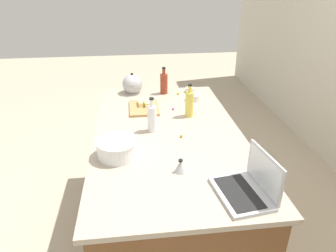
{
  "coord_description": "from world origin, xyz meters",
  "views": [
    {
      "loc": [
        1.84,
        -0.22,
        1.88
      ],
      "look_at": [
        0.0,
        0.0,
        0.95
      ],
      "focal_mm": 32.9,
      "sensor_mm": 36.0,
      "label": 1
    }
  ],
  "objects_px": {
    "laptop": "(249,186)",
    "butter_stick_left": "(141,103)",
    "kitchen_timer": "(180,166)",
    "bottle_oil": "(189,104)",
    "butter_stick_right": "(146,103)",
    "ramekin_medium": "(193,97)",
    "ramekin_small": "(190,90)",
    "cutting_board": "(144,108)",
    "bottle_soy": "(164,83)",
    "mixing_bowl_large": "(117,148)",
    "kettle": "(132,84)",
    "bottle_vinegar": "(152,118)"
  },
  "relations": [
    {
      "from": "ramekin_medium",
      "to": "kitchen_timer",
      "type": "relative_size",
      "value": 1.35
    },
    {
      "from": "butter_stick_left",
      "to": "kettle",
      "type": "bearing_deg",
      "value": -169.95
    },
    {
      "from": "mixing_bowl_large",
      "to": "bottle_oil",
      "type": "xyz_separation_m",
      "value": [
        -0.51,
        0.52,
        0.05
      ]
    },
    {
      "from": "bottle_soy",
      "to": "bottle_oil",
      "type": "bearing_deg",
      "value": 14.94
    },
    {
      "from": "ramekin_medium",
      "to": "ramekin_small",
      "type": "bearing_deg",
      "value": 177.11
    },
    {
      "from": "bottle_soy",
      "to": "kettle",
      "type": "bearing_deg",
      "value": -99.61
    },
    {
      "from": "laptop",
      "to": "mixing_bowl_large",
      "type": "bearing_deg",
      "value": -123.61
    },
    {
      "from": "laptop",
      "to": "butter_stick_left",
      "type": "distance_m",
      "value": 1.26
    },
    {
      "from": "kettle",
      "to": "butter_stick_right",
      "type": "xyz_separation_m",
      "value": [
        0.35,
        0.1,
        -0.04
      ]
    },
    {
      "from": "bottle_soy",
      "to": "butter_stick_right",
      "type": "bearing_deg",
      "value": -30.13
    },
    {
      "from": "bottle_vinegar",
      "to": "cutting_board",
      "type": "height_order",
      "value": "bottle_vinegar"
    },
    {
      "from": "mixing_bowl_large",
      "to": "bottle_vinegar",
      "type": "xyz_separation_m",
      "value": [
        -0.3,
        0.23,
        0.04
      ]
    },
    {
      "from": "bottle_oil",
      "to": "cutting_board",
      "type": "xyz_separation_m",
      "value": [
        -0.18,
        -0.33,
        -0.09
      ]
    },
    {
      "from": "cutting_board",
      "to": "mixing_bowl_large",
      "type": "bearing_deg",
      "value": -15.43
    },
    {
      "from": "butter_stick_right",
      "to": "ramekin_medium",
      "type": "relative_size",
      "value": 1.06
    },
    {
      "from": "bottle_soy",
      "to": "butter_stick_left",
      "type": "xyz_separation_m",
      "value": [
        0.29,
        -0.22,
        -0.06
      ]
    },
    {
      "from": "butter_stick_left",
      "to": "ramekin_small",
      "type": "bearing_deg",
      "value": 122.59
    },
    {
      "from": "laptop",
      "to": "bottle_soy",
      "type": "distance_m",
      "value": 1.48
    },
    {
      "from": "mixing_bowl_large",
      "to": "ramekin_small",
      "type": "relative_size",
      "value": 3.04
    },
    {
      "from": "mixing_bowl_large",
      "to": "bottle_soy",
      "type": "height_order",
      "value": "bottle_soy"
    },
    {
      "from": "mixing_bowl_large",
      "to": "kettle",
      "type": "distance_m",
      "value": 1.08
    },
    {
      "from": "bottle_soy",
      "to": "butter_stick_left",
      "type": "distance_m",
      "value": 0.37
    },
    {
      "from": "bottle_oil",
      "to": "kitchen_timer",
      "type": "distance_m",
      "value": 0.74
    },
    {
      "from": "bottle_soy",
      "to": "bottle_oil",
      "type": "distance_m",
      "value": 0.53
    },
    {
      "from": "mixing_bowl_large",
      "to": "ramekin_small",
      "type": "xyz_separation_m",
      "value": [
        -1.03,
        0.63,
        -0.04
      ]
    },
    {
      "from": "laptop",
      "to": "ramekin_small",
      "type": "relative_size",
      "value": 4.2
    },
    {
      "from": "bottle_vinegar",
      "to": "ramekin_medium",
      "type": "distance_m",
      "value": 0.65
    },
    {
      "from": "kettle",
      "to": "kitchen_timer",
      "type": "xyz_separation_m",
      "value": [
        1.27,
        0.24,
        -0.04
      ]
    },
    {
      "from": "kettle",
      "to": "bottle_soy",
      "type": "bearing_deg",
      "value": 80.39
    },
    {
      "from": "bottle_soy",
      "to": "kitchen_timer",
      "type": "relative_size",
      "value": 3.12
    },
    {
      "from": "cutting_board",
      "to": "ramekin_medium",
      "type": "relative_size",
      "value": 2.98
    },
    {
      "from": "ramekin_medium",
      "to": "butter_stick_left",
      "type": "bearing_deg",
      "value": -78.85
    },
    {
      "from": "bottle_oil",
      "to": "kitchen_timer",
      "type": "xyz_separation_m",
      "value": [
        0.71,
        -0.18,
        -0.07
      ]
    },
    {
      "from": "kitchen_timer",
      "to": "bottle_oil",
      "type": "bearing_deg",
      "value": 165.95
    },
    {
      "from": "mixing_bowl_large",
      "to": "bottle_oil",
      "type": "distance_m",
      "value": 0.73
    },
    {
      "from": "mixing_bowl_large",
      "to": "cutting_board",
      "type": "bearing_deg",
      "value": 164.57
    },
    {
      "from": "kitchen_timer",
      "to": "bottle_vinegar",
      "type": "bearing_deg",
      "value": -167.02
    },
    {
      "from": "bottle_oil",
      "to": "butter_stick_left",
      "type": "height_order",
      "value": "bottle_oil"
    },
    {
      "from": "bottle_soy",
      "to": "ramekin_small",
      "type": "height_order",
      "value": "bottle_soy"
    },
    {
      "from": "cutting_board",
      "to": "ramekin_medium",
      "type": "height_order",
      "value": "ramekin_medium"
    },
    {
      "from": "kitchen_timer",
      "to": "laptop",
      "type": "bearing_deg",
      "value": 52.82
    },
    {
      "from": "bottle_vinegar",
      "to": "butter_stick_left",
      "type": "xyz_separation_m",
      "value": [
        -0.43,
        -0.06,
        -0.06
      ]
    },
    {
      "from": "ramekin_medium",
      "to": "kitchen_timer",
      "type": "height_order",
      "value": "kitchen_timer"
    },
    {
      "from": "bottle_oil",
      "to": "cutting_board",
      "type": "distance_m",
      "value": 0.39
    },
    {
      "from": "bottle_oil",
      "to": "bottle_vinegar",
      "type": "relative_size",
      "value": 1.04
    },
    {
      "from": "cutting_board",
      "to": "ramekin_small",
      "type": "xyz_separation_m",
      "value": [
        -0.34,
        0.44,
        0.01
      ]
    },
    {
      "from": "ramekin_small",
      "to": "ramekin_medium",
      "type": "xyz_separation_m",
      "value": [
        0.2,
        -0.01,
        0.01
      ]
    },
    {
      "from": "butter_stick_left",
      "to": "mixing_bowl_large",
      "type": "bearing_deg",
      "value": -12.84
    },
    {
      "from": "butter_stick_right",
      "to": "kitchen_timer",
      "type": "relative_size",
      "value": 1.43
    },
    {
      "from": "cutting_board",
      "to": "butter_stick_left",
      "type": "relative_size",
      "value": 2.82
    }
  ]
}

